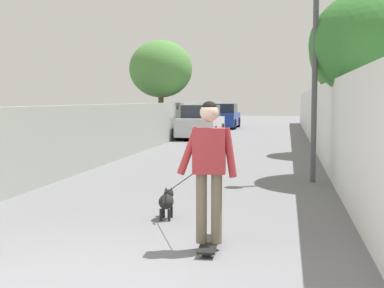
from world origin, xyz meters
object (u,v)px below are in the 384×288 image
(dog, at_px, (167,201))
(car_far, at_px, (224,117))
(tree_right_far, at_px, (356,51))
(lamp_post, at_px, (316,33))
(skateboard, at_px, (209,244))
(person_skateboarder, at_px, (209,161))
(tree_right_distant, at_px, (381,45))
(tree_left_near, at_px, (161,69))
(car_near, at_px, (201,123))

(dog, bearing_deg, car_far, 4.96)
(tree_right_far, xyz_separation_m, lamp_post, (-5.99, 1.56, -0.15))
(tree_right_far, relative_size, skateboard, 6.09)
(lamp_post, bearing_deg, person_skateboarder, 164.97)
(skateboard, height_order, car_far, car_far)
(tree_right_far, height_order, tree_right_distant, tree_right_far)
(skateboard, bearing_deg, person_skateboarder, 116.57)
(tree_left_near, xyz_separation_m, tree_right_far, (-6.00, -7.89, 0.16))
(person_skateboarder, height_order, car_near, person_skateboarder)
(car_far, bearing_deg, skateboard, -173.47)
(person_skateboarder, bearing_deg, tree_right_far, -14.80)
(tree_right_distant, xyz_separation_m, dog, (-4.46, 3.73, -2.69))
(person_skateboarder, distance_m, dog, 1.88)
(tree_left_near, distance_m, skateboard, 18.36)
(tree_left_near, distance_m, person_skateboarder, 18.22)
(skateboard, bearing_deg, dog, 30.31)
(skateboard, xyz_separation_m, dog, (1.47, 0.86, 0.21))
(lamp_post, distance_m, dog, 5.45)
(dog, bearing_deg, person_skateboarder, -149.69)
(tree_right_far, xyz_separation_m, car_near, (6.21, 6.04, -2.63))
(lamp_post, bearing_deg, dog, 149.72)
(tree_left_near, bearing_deg, tree_right_far, -127.24)
(dog, bearing_deg, car_near, 7.62)
(skateboard, xyz_separation_m, car_near, (17.64, 3.02, 0.65))
(tree_right_distant, relative_size, dog, 2.41)
(skateboard, distance_m, car_near, 17.91)
(car_near, xyz_separation_m, car_far, (8.77, 0.00, 0.00))
(lamp_post, relative_size, person_skateboarder, 2.82)
(person_skateboarder, height_order, car_far, person_skateboarder)
(tree_right_far, distance_m, lamp_post, 6.19)
(person_skateboarder, bearing_deg, tree_left_near, 15.63)
(tree_right_far, distance_m, person_skateboarder, 12.04)
(tree_left_near, relative_size, car_far, 1.05)
(tree_left_near, xyz_separation_m, lamp_post, (-11.99, -6.33, 0.01))
(tree_right_far, xyz_separation_m, dog, (-9.96, 3.88, -3.07))
(tree_right_far, relative_size, lamp_post, 1.04)
(person_skateboarder, bearing_deg, car_near, 9.72)
(car_far, bearing_deg, tree_right_distant, -163.96)
(person_skateboarder, bearing_deg, tree_right_distant, -25.82)
(tree_right_far, distance_m, skateboard, 12.26)
(tree_right_far, height_order, car_near, tree_right_far)
(car_near, bearing_deg, car_far, 0.00)
(car_near, distance_m, car_far, 8.77)
(car_far, bearing_deg, lamp_post, -167.93)
(person_skateboarder, xyz_separation_m, dog, (1.47, 0.86, -0.79))
(tree_right_far, height_order, person_skateboarder, tree_right_far)
(lamp_post, bearing_deg, tree_left_near, 27.86)
(lamp_post, height_order, car_near, lamp_post)
(lamp_post, bearing_deg, tree_right_far, -14.58)
(tree_right_distant, height_order, skateboard, tree_right_distant)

